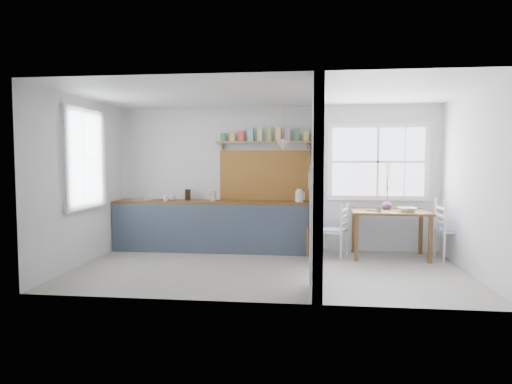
# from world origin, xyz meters

# --- Properties ---
(floor) EXTENTS (5.80, 3.20, 0.01)m
(floor) POSITION_xyz_m (0.00, 0.00, 0.00)
(floor) COLOR gray
(floor) RESTS_ON ground
(ceiling) EXTENTS (5.80, 3.20, 0.01)m
(ceiling) POSITION_xyz_m (0.00, 0.00, 2.60)
(ceiling) COLOR silver
(ceiling) RESTS_ON walls
(walls) EXTENTS (5.81, 3.21, 2.60)m
(walls) POSITION_xyz_m (0.00, 0.00, 1.30)
(walls) COLOR silver
(walls) RESTS_ON floor
(partition) EXTENTS (0.12, 3.20, 2.60)m
(partition) POSITION_xyz_m (0.70, 0.06, 1.45)
(partition) COLOR silver
(partition) RESTS_ON floor
(kitchen_window) EXTENTS (0.10, 1.16, 1.50)m
(kitchen_window) POSITION_xyz_m (-2.87, 0.00, 1.65)
(kitchen_window) COLOR white
(kitchen_window) RESTS_ON walls
(nook_window) EXTENTS (1.76, 0.10, 1.30)m
(nook_window) POSITION_xyz_m (1.80, 1.56, 1.60)
(nook_window) COLOR white
(nook_window) RESTS_ON walls
(counter) EXTENTS (3.50, 0.60, 0.90)m
(counter) POSITION_xyz_m (-1.13, 1.33, 0.46)
(counter) COLOR brown
(counter) RESTS_ON floor
(sink) EXTENTS (0.40, 0.40, 0.02)m
(sink) POSITION_xyz_m (-2.43, 1.30, 0.89)
(sink) COLOR silver
(sink) RESTS_ON counter
(backsplash) EXTENTS (1.65, 0.03, 0.90)m
(backsplash) POSITION_xyz_m (-0.20, 1.58, 1.35)
(backsplash) COLOR #995C1A
(backsplash) RESTS_ON walls
(shelf) EXTENTS (1.75, 0.20, 0.21)m
(shelf) POSITION_xyz_m (-0.21, 1.49, 2.01)
(shelf) COLOR olive
(shelf) RESTS_ON walls
(pendant_lamp) EXTENTS (0.26, 0.26, 0.16)m
(pendant_lamp) POSITION_xyz_m (0.15, 1.15, 1.88)
(pendant_lamp) COLOR white
(pendant_lamp) RESTS_ON ceiling
(utensil_rail) EXTENTS (0.02, 0.50, 0.02)m
(utensil_rail) POSITION_xyz_m (0.61, 0.90, 1.45)
(utensil_rail) COLOR silver
(utensil_rail) RESTS_ON partition
(dining_table) EXTENTS (1.29, 0.88, 0.79)m
(dining_table) POSITION_xyz_m (1.95, 1.07, 0.39)
(dining_table) COLOR brown
(dining_table) RESTS_ON floor
(chair_left) EXTENTS (0.52, 0.52, 0.89)m
(chair_left) POSITION_xyz_m (1.02, 1.08, 0.45)
(chair_left) COLOR silver
(chair_left) RESTS_ON floor
(chair_right) EXTENTS (0.49, 0.49, 1.01)m
(chair_right) POSITION_xyz_m (2.93, 1.00, 0.50)
(chair_right) COLOR silver
(chair_right) RESTS_ON floor
(kettle) EXTENTS (0.19, 0.16, 0.22)m
(kettle) POSITION_xyz_m (0.43, 1.28, 1.01)
(kettle) COLOR white
(kettle) RESTS_ON counter
(mug_a) EXTENTS (0.15, 0.15, 0.10)m
(mug_a) POSITION_xyz_m (-1.94, 1.15, 0.95)
(mug_a) COLOR white
(mug_a) RESTS_ON counter
(mug_b) EXTENTS (0.13, 0.13, 0.10)m
(mug_b) POSITION_xyz_m (-1.88, 1.36, 0.95)
(mug_b) COLOR white
(mug_b) RESTS_ON counter
(knife_block) EXTENTS (0.13, 0.15, 0.20)m
(knife_block) POSITION_xyz_m (-1.60, 1.42, 1.00)
(knife_block) COLOR black
(knife_block) RESTS_ON counter
(jar) EXTENTS (0.14, 0.14, 0.17)m
(jar) POSITION_xyz_m (-1.11, 1.31, 0.99)
(jar) COLOR tan
(jar) RESTS_ON counter
(towel_magenta) EXTENTS (0.02, 0.03, 0.58)m
(towel_magenta) POSITION_xyz_m (0.58, 0.99, 0.28)
(towel_magenta) COLOR #A62B6F
(towel_magenta) RESTS_ON counter
(towel_orange) EXTENTS (0.02, 0.03, 0.48)m
(towel_orange) POSITION_xyz_m (0.58, 0.93, 0.25)
(towel_orange) COLOR orange
(towel_orange) RESTS_ON counter
(bowl) EXTENTS (0.36, 0.36, 0.07)m
(bowl) POSITION_xyz_m (2.20, 0.94, 0.82)
(bowl) COLOR white
(bowl) RESTS_ON dining_table
(table_cup) EXTENTS (0.11, 0.11, 0.09)m
(table_cup) POSITION_xyz_m (1.74, 0.92, 0.83)
(table_cup) COLOR #609868
(table_cup) RESTS_ON dining_table
(plate) EXTENTS (0.20, 0.20, 0.02)m
(plate) POSITION_xyz_m (1.63, 1.03, 0.80)
(plate) COLOR #372C2D
(plate) RESTS_ON dining_table
(vase) EXTENTS (0.19, 0.19, 0.17)m
(vase) POSITION_xyz_m (1.92, 1.28, 0.88)
(vase) COLOR #5C3970
(vase) RESTS_ON dining_table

